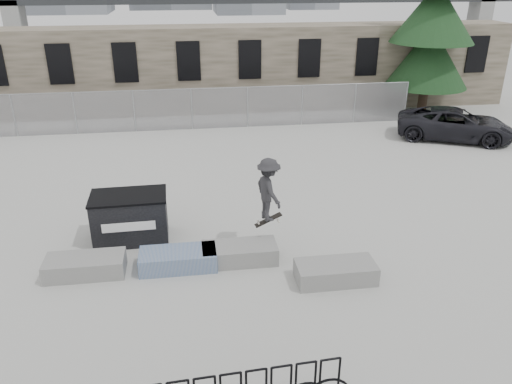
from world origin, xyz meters
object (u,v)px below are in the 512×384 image
(spruce_tree, at_px, (434,19))
(skateboarder, at_px, (269,190))
(suv, at_px, (455,124))
(dumpster, at_px, (130,217))
(planter_center_right, at_px, (240,252))
(planter_far_left, at_px, (85,265))
(planter_center_left, at_px, (178,259))
(planter_offset, at_px, (336,271))

(spruce_tree, relative_size, skateboarder, 5.87)
(suv, xyz_separation_m, skateboarder, (-10.18, -8.61, 1.08))
(dumpster, bearing_deg, spruce_tree, 38.86)
(spruce_tree, height_order, suv, spruce_tree)
(planter_center_right, bearing_deg, suv, 39.78)
(planter_far_left, height_order, suv, suv)
(planter_far_left, bearing_deg, dumpster, 59.16)
(planter_center_left, distance_m, dumpster, 2.25)
(suv, bearing_deg, dumpster, 143.14)
(planter_center_right, xyz_separation_m, dumpster, (-2.97, 1.66, 0.44))
(spruce_tree, bearing_deg, planter_center_right, -129.79)
(skateboarder, bearing_deg, planter_far_left, 80.87)
(skateboarder, bearing_deg, dumpster, 57.65)
(planter_center_right, height_order, spruce_tree, spruce_tree)
(dumpster, distance_m, suv, 15.92)
(planter_center_left, distance_m, skateboarder, 3.02)
(planter_offset, height_order, skateboarder, skateboarder)
(planter_center_right, bearing_deg, planter_center_left, -176.82)
(spruce_tree, bearing_deg, skateboarder, -128.82)
(planter_center_left, height_order, skateboarder, skateboarder)
(dumpster, relative_size, skateboarder, 1.10)
(planter_offset, relative_size, spruce_tree, 0.17)
(planter_far_left, bearing_deg, planter_center_left, -0.52)
(planter_center_left, distance_m, spruce_tree, 20.14)
(planter_center_right, relative_size, suv, 0.39)
(suv, bearing_deg, planter_center_left, 151.09)
(planter_far_left, xyz_separation_m, suv, (15.06, 9.27, 0.45))
(planter_far_left, height_order, skateboarder, skateboarder)
(planter_center_right, distance_m, skateboarder, 1.86)
(planter_center_left, xyz_separation_m, suv, (12.69, 9.29, 0.45))
(planter_offset, bearing_deg, skateboarder, 127.46)
(planter_center_left, relative_size, spruce_tree, 0.17)
(planter_center_left, xyz_separation_m, skateboarder, (2.51, 0.68, 1.53))
(planter_center_right, relative_size, skateboarder, 1.02)
(planter_center_right, distance_m, planter_offset, 2.62)
(planter_far_left, xyz_separation_m, dumpster, (1.03, 1.73, 0.44))
(planter_offset, xyz_separation_m, skateboarder, (-1.42, 1.85, 1.53))
(planter_far_left, distance_m, skateboarder, 5.16)
(planter_offset, distance_m, suv, 13.65)
(spruce_tree, xyz_separation_m, suv, (-0.76, -4.98, -4.15))
(planter_offset, xyz_separation_m, spruce_tree, (9.52, 15.44, 4.60))
(planter_far_left, relative_size, suv, 0.39)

